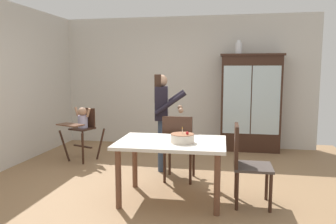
{
  "coord_description": "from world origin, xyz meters",
  "views": [
    {
      "loc": [
        0.93,
        -4.24,
        1.59
      ],
      "look_at": [
        -0.01,
        0.7,
        0.95
      ],
      "focal_mm": 34.97,
      "sensor_mm": 36.0,
      "label": 1
    }
  ],
  "objects": [
    {
      "name": "birthday_cake",
      "position": [
        0.39,
        -0.48,
        0.79
      ],
      "size": [
        0.28,
        0.28,
        0.19
      ],
      "color": "beige",
      "rests_on": "dining_table"
    },
    {
      "name": "china_cabinet",
      "position": [
        1.33,
        2.37,
        0.96
      ],
      "size": [
        1.2,
        0.48,
        1.91
      ],
      "color": "#382116",
      "rests_on": "ground_plane"
    },
    {
      "name": "dining_chair_far_side",
      "position": [
        0.23,
        0.26,
        0.56
      ],
      "size": [
        0.45,
        0.45,
        0.96
      ],
      "rotation": [
        0.0,
        0.0,
        3.13
      ],
      "color": "#382116",
      "rests_on": "ground_plane"
    },
    {
      "name": "adult_person",
      "position": [
        -0.12,
        0.77,
        0.97
      ],
      "size": [
        0.57,
        0.55,
        1.53
      ],
      "rotation": [
        0.0,
        0.0,
        1.76
      ],
      "color": "#33425B",
      "rests_on": "ground_plane"
    },
    {
      "name": "dining_chair_right_end",
      "position": [
        1.12,
        -0.39,
        0.56
      ],
      "size": [
        0.44,
        0.44,
        0.96
      ],
      "rotation": [
        0.0,
        0.0,
        1.58
      ],
      "color": "#382116",
      "rests_on": "ground_plane"
    },
    {
      "name": "dining_table",
      "position": [
        0.25,
        -0.41,
        0.64
      ],
      "size": [
        1.32,
        0.92,
        0.74
      ],
      "color": "silver",
      "rests_on": "ground_plane"
    },
    {
      "name": "ground_plane",
      "position": [
        0.0,
        0.0,
        0.0
      ],
      "size": [
        6.24,
        6.24,
        0.0
      ],
      "primitive_type": "plane",
      "color": "#93704C"
    },
    {
      "name": "ceramic_vase",
      "position": [
        1.08,
        2.37,
        2.03
      ],
      "size": [
        0.13,
        0.13,
        0.27
      ],
      "color": "white",
      "rests_on": "china_cabinet"
    },
    {
      "name": "high_chair_with_toddler",
      "position": [
        -1.61,
        1.06,
        0.65
      ],
      "size": [
        0.73,
        0.81,
        0.95
      ],
      "rotation": [
        0.0,
        0.0,
        -0.35
      ],
      "color": "#382116",
      "rests_on": "ground_plane"
    },
    {
      "name": "wall_back",
      "position": [
        0.0,
        2.63,
        1.35
      ],
      "size": [
        5.32,
        0.06,
        2.7
      ],
      "primitive_type": "cube",
      "color": "beige",
      "rests_on": "ground_plane"
    }
  ]
}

